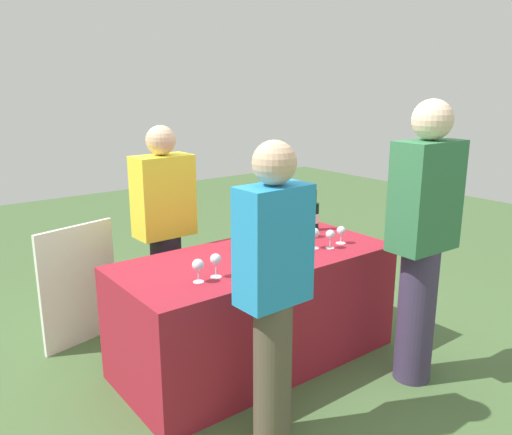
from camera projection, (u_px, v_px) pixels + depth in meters
ground_plane at (256, 359)px, 3.51m from camera, size 12.00×12.00×0.00m
tasting_table at (256, 308)px, 3.41m from camera, size 1.82×0.83×0.74m
wine_bottle_0 at (240, 231)px, 3.41m from camera, size 0.07×0.07×0.33m
wine_bottle_1 at (257, 231)px, 3.49m from camera, size 0.07×0.07×0.30m
wine_bottle_2 at (296, 222)px, 3.66m from camera, size 0.08×0.08×0.31m
wine_bottle_3 at (314, 216)px, 3.86m from camera, size 0.07×0.07×0.31m
wine_glass_0 at (198, 266)px, 2.84m from camera, size 0.07×0.07×0.14m
wine_glass_1 at (216, 260)px, 2.91m from camera, size 0.07×0.07×0.14m
wine_glass_2 at (263, 247)px, 3.19m from camera, size 0.07×0.07×0.13m
wine_glass_3 at (314, 234)px, 3.43m from camera, size 0.07×0.07×0.14m
wine_glass_4 at (330, 235)px, 3.43m from camera, size 0.06×0.06×0.13m
wine_glass_5 at (341, 232)px, 3.54m from camera, size 0.07×0.07×0.12m
server_pouring at (165, 227)px, 3.67m from camera, size 0.41×0.23×1.54m
guest_0 at (273, 286)px, 2.51m from camera, size 0.36×0.21×1.56m
guest_1 at (423, 235)px, 3.05m from camera, size 0.42×0.24×1.73m
menu_board at (79, 285)px, 3.64m from camera, size 0.58×0.16×0.86m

